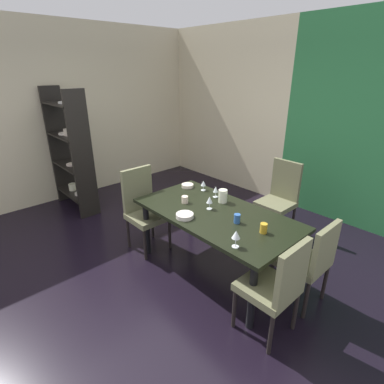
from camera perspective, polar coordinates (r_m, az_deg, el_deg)
name	(u,v)px	position (r m, az deg, el deg)	size (l,w,h in m)	color
ground_plane	(148,261)	(3.81, -8.32, -12.79)	(5.40, 5.66, 0.02)	black
back_panel_interior	(224,109)	(5.99, 6.19, 15.53)	(2.77, 0.10, 2.90)	beige
garden_window_panel	(379,128)	(4.68, 32.09, 10.25)	(2.63, 0.10, 2.90)	#286B3B
left_interior_panel	(50,116)	(5.58, -25.36, 13.02)	(0.10, 5.66, 2.90)	beige
dining_table	(215,219)	(3.27, 4.45, -5.15)	(1.80, 0.93, 0.75)	black
chair_right_near	(277,285)	(2.67, 15.81, -16.60)	(0.44, 0.44, 0.96)	#636345
chair_right_far	(310,258)	(3.10, 21.48, -11.69)	(0.44, 0.44, 0.91)	#636345
chair_head_far	(280,195)	(4.29, 16.40, -0.62)	(0.44, 0.45, 1.03)	#636345
chair_left_near	(143,206)	(3.83, -9.25, -2.72)	(0.45, 0.44, 1.04)	#636345
display_shelf	(70,152)	(5.13, -22.21, 7.12)	(0.97, 0.32, 1.92)	black
wine_glass_left	(236,235)	(2.61, 8.39, -8.10)	(0.08, 0.08, 0.16)	silver
wine_glass_east	(210,200)	(3.26, 3.36, -1.56)	(0.07, 0.07, 0.15)	silver
wine_glass_west	(203,184)	(3.75, 2.18, 1.61)	(0.06, 0.06, 0.13)	silver
wine_glass_rear	(216,190)	(3.57, 4.53, 0.45)	(0.06, 0.06, 0.14)	silver
serving_bowl_center	(185,216)	(3.11, -1.39, -4.52)	(0.18, 0.18, 0.04)	silver
serving_bowl_near_window	(188,186)	(3.88, -0.86, 1.22)	(0.15, 0.15, 0.04)	beige
cup_south	(237,219)	(3.03, 8.58, -5.03)	(0.06, 0.06, 0.09)	#2A569B
cup_front	(264,228)	(2.90, 13.48, -6.72)	(0.07, 0.07, 0.10)	#BC8F22
cup_corner	(185,200)	(3.43, -1.37, -1.44)	(0.07, 0.07, 0.08)	beige
pitcher_right	(223,196)	(3.45, 5.91, -0.75)	(0.11, 0.10, 0.15)	#E8EBCC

